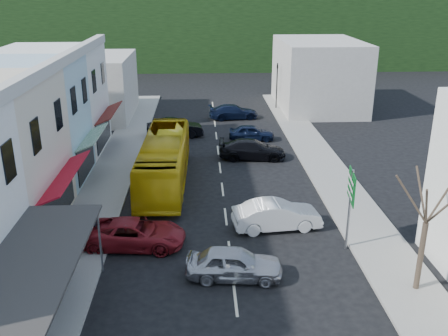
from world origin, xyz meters
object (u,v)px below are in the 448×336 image
pedestrian_left (94,224)px  street_tree (426,223)px  direction_sign (349,210)px  car_silver (234,264)px  car_white (277,216)px  traffic_signal (277,86)px  car_red (135,234)px  bus (164,161)px

pedestrian_left → street_tree: bearing=-114.0°
direction_sign → car_silver: bearing=-149.9°
pedestrian_left → street_tree: 15.58m
car_white → traffic_signal: (3.94, 27.03, 1.71)m
car_silver → street_tree: size_ratio=0.68×
pedestrian_left → traffic_signal: traffic_signal is taller
car_silver → car_red: 5.69m
bus → car_silver: size_ratio=2.64×
direction_sign → traffic_signal: size_ratio=0.87×
bus → street_tree: 17.39m
bus → pedestrian_left: bearing=-109.7°
street_tree → traffic_signal: size_ratio=1.35×
car_white → bus: bearing=36.8°
bus → traffic_signal: size_ratio=2.41×
pedestrian_left → direction_sign: bearing=-100.9°
car_white → direction_sign: bearing=-133.4°
car_red → traffic_signal: 30.82m
pedestrian_left → street_tree: street_tree is taller
car_red → pedestrian_left: pedestrian_left is taller
bus → traffic_signal: bearing=64.3°
car_white → street_tree: street_tree is taller
car_silver → car_red: bearing=62.6°
car_white → direction_sign: direction_sign is taller
street_tree → pedestrian_left: bearing=161.0°
direction_sign → traffic_signal: 29.41m
car_white → traffic_signal: traffic_signal is taller
bus → direction_sign: size_ratio=2.76×
traffic_signal → pedestrian_left: bearing=70.2°
direction_sign → pedestrian_left: bearing=-177.9°
car_red → traffic_signal: (11.31, 28.62, 1.71)m
car_white → car_red: (-7.37, -1.59, 0.00)m
car_silver → bus: bearing=23.9°
car_red → street_tree: size_ratio=0.71×
car_red → direction_sign: direction_sign is taller
bus → car_white: 9.38m
car_red → traffic_signal: bearing=-16.5°
direction_sign → traffic_signal: bearing=96.4°
direction_sign → street_tree: (2.00, -3.73, 1.15)m
car_red → street_tree: bearing=-104.8°
bus → pedestrian_left: size_ratio=6.82×
car_silver → car_red: same height
bus → traffic_signal: traffic_signal is taller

